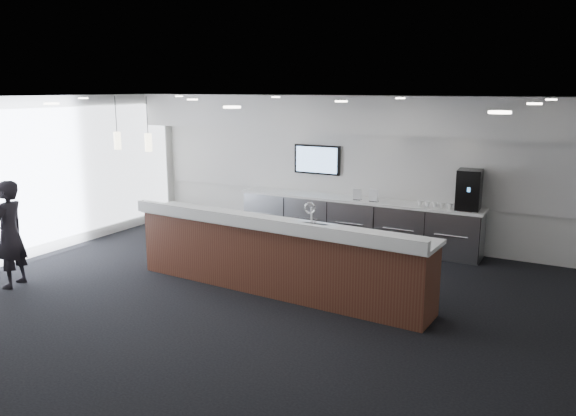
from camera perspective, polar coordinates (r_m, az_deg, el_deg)
The scene contains 22 objects.
ground at distance 8.53m, azimuth -2.51°, elevation -9.50°, with size 10.00×10.00×0.00m, color black.
ceiling at distance 7.93m, azimuth -2.71°, elevation 11.09°, with size 10.00×8.00×0.02m, color black.
back_wall at distance 11.66m, azimuth 7.62°, elevation 3.92°, with size 10.00×0.02×3.00m, color silver.
left_wall at distance 11.47m, azimuth -24.55°, elevation 2.80°, with size 0.02×8.00×3.00m, color silver.
soffit_bulkhead at distance 11.13m, azimuth 6.94°, elevation 9.50°, with size 10.00×0.90×0.70m, color silver.
alcove_panel at distance 11.62m, azimuth 7.58°, elevation 4.39°, with size 9.80×0.06×1.40m, color silver.
window_blinds_wall at distance 11.44m, azimuth -24.43°, elevation 2.79°, with size 0.04×7.36×2.55m, color silver.
back_credenza at distance 11.52m, azimuth 6.83°, elevation -1.34°, with size 5.06×0.66×0.95m.
wall_tv at distance 11.94m, azimuth 2.98°, elevation 4.93°, with size 1.05×0.08×0.62m.
pendant_left at distance 10.03m, azimuth -12.14°, elevation 6.76°, with size 0.12×0.12×0.30m, color #F1E5BC.
pendant_right at distance 10.50m, azimuth -15.07°, elevation 6.84°, with size 0.12×0.12×0.30m, color #F1E5BC.
ceiling_can_lights at distance 7.93m, azimuth -2.71°, elevation 10.87°, with size 7.00×5.00×0.02m, color white, non-canonical shape.
service_counter at distance 8.79m, azimuth -1.20°, elevation -4.86°, with size 5.08×1.10×1.49m.
coffee_machine at distance 10.78m, azimuth 17.92°, elevation 1.79°, with size 0.45×0.57×0.74m.
info_sign_left at distance 11.25m, azimuth 7.03°, elevation 1.39°, with size 0.17×0.02×0.23m, color silver.
info_sign_right at distance 11.12m, azimuth 8.69°, elevation 1.27°, with size 0.19×0.02×0.25m, color silver.
lounge_guest at distance 9.97m, azimuth -26.44°, elevation -2.39°, with size 0.63×0.41×1.72m, color black.
cup_0 at distance 10.80m, azimuth 16.15°, elevation 0.20°, with size 0.11×0.11×0.10m, color white.
cup_1 at distance 10.83m, azimuth 15.43°, elevation 0.28°, with size 0.11×0.11×0.10m, color white.
cup_2 at distance 10.86m, azimuth 14.71°, elevation 0.35°, with size 0.11×0.11×0.10m, color white.
cup_3 at distance 10.89m, azimuth 14.00°, elevation 0.42°, with size 0.11×0.11×0.10m, color white.
cup_4 at distance 10.93m, azimuth 13.29°, elevation 0.50°, with size 0.11×0.11×0.10m, color white.
Camera 1 is at (4.11, -6.79, 3.14)m, focal length 35.00 mm.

